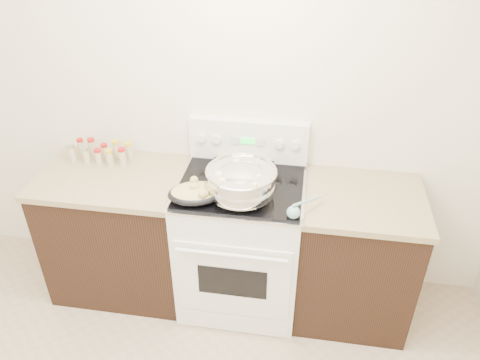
# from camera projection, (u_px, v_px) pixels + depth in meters

# --- Properties ---
(room_shell) EXTENTS (4.10, 3.60, 2.75)m
(room_shell) POSITION_uv_depth(u_px,v_px,m) (34.00, 221.00, 1.28)
(room_shell) COLOR white
(room_shell) RESTS_ON ground
(counter_left) EXTENTS (0.93, 0.67, 0.92)m
(counter_left) POSITION_uv_depth(u_px,v_px,m) (122.00, 231.00, 3.20)
(counter_left) COLOR black
(counter_left) RESTS_ON ground
(counter_right) EXTENTS (0.73, 0.67, 0.92)m
(counter_right) POSITION_uv_depth(u_px,v_px,m) (354.00, 255.00, 2.99)
(counter_right) COLOR black
(counter_right) RESTS_ON ground
(kitchen_range) EXTENTS (0.78, 0.73, 1.22)m
(kitchen_range) POSITION_uv_depth(u_px,v_px,m) (241.00, 241.00, 3.07)
(kitchen_range) COLOR white
(kitchen_range) RESTS_ON ground
(mixing_bowl) EXTENTS (0.49, 0.49, 0.24)m
(mixing_bowl) POSITION_uv_depth(u_px,v_px,m) (241.00, 184.00, 2.65)
(mixing_bowl) COLOR silver
(mixing_bowl) RESTS_ON kitchen_range
(roasting_pan) EXTENTS (0.37, 0.30, 0.11)m
(roasting_pan) POSITION_uv_depth(u_px,v_px,m) (196.00, 192.00, 2.66)
(roasting_pan) COLOR black
(roasting_pan) RESTS_ON kitchen_range
(baking_sheet) EXTENTS (0.43, 0.34, 0.06)m
(baking_sheet) POSITION_uv_depth(u_px,v_px,m) (245.00, 160.00, 3.02)
(baking_sheet) COLOR black
(baking_sheet) RESTS_ON kitchen_range
(wooden_spoon) EXTENTS (0.07, 0.29, 0.04)m
(wooden_spoon) POSITION_uv_depth(u_px,v_px,m) (255.00, 192.00, 2.72)
(wooden_spoon) COLOR tan
(wooden_spoon) RESTS_ON kitchen_range
(blue_ladle) EXTENTS (0.19, 0.22, 0.09)m
(blue_ladle) POSITION_uv_depth(u_px,v_px,m) (295.00, 211.00, 2.54)
(blue_ladle) COLOR #77A9B2
(blue_ladle) RESTS_ON kitchen_range
(spice_jars) EXTENTS (0.40, 0.15, 0.13)m
(spice_jars) POSITION_uv_depth(u_px,v_px,m) (102.00, 152.00, 3.06)
(spice_jars) COLOR #BFB28C
(spice_jars) RESTS_ON counter_left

